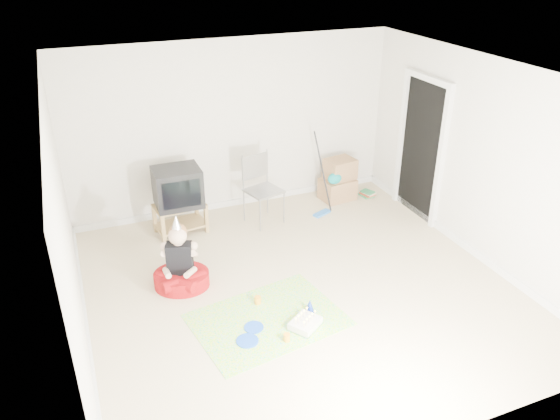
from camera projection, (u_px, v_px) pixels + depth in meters
name	position (u px, v px, depth m)	size (l,w,h in m)	color
ground	(300.00, 287.00, 6.70)	(5.00, 5.00, 0.00)	beige
doorway_recess	(421.00, 150.00, 8.06)	(0.02, 0.90, 2.05)	black
tv_stand	(180.00, 216.00, 7.84)	(0.76, 0.53, 0.44)	olive
crt_tv	(178.00, 187.00, 7.63)	(0.64, 0.53, 0.55)	black
folding_chair	(264.00, 191.00, 8.01)	(0.58, 0.57, 1.05)	gray
cardboard_boxes	(338.00, 180.00, 8.82)	(0.58, 0.48, 0.67)	#9E744C
floor_mop	(322.00, 199.00, 8.33)	(0.33, 0.39, 1.24)	blue
book_pile	(367.00, 193.00, 9.03)	(0.22, 0.25, 0.10)	#2A7F4A
seated_woman	(181.00, 271.00, 6.64)	(0.87, 0.87, 0.98)	maroon
party_mat	(268.00, 320.00, 6.14)	(1.63, 1.18, 0.01)	#FD3583
birthday_cake	(305.00, 324.00, 6.00)	(0.42, 0.40, 0.15)	silver
blue_plate_near	(254.00, 327.00, 6.00)	(0.22, 0.22, 0.01)	#1647B7
blue_plate_far	(247.00, 341.00, 5.80)	(0.24, 0.24, 0.01)	#1647B7
orange_cup_near	(258.00, 300.00, 6.38)	(0.08, 0.08, 0.09)	orange
orange_cup_far	(287.00, 337.00, 5.80)	(0.07, 0.07, 0.08)	orange
blue_party_hat	(310.00, 306.00, 6.21)	(0.12, 0.12, 0.18)	#1A37BA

